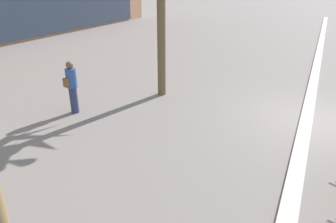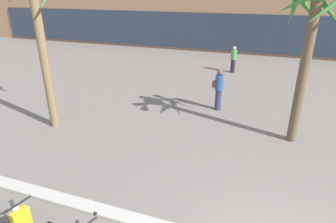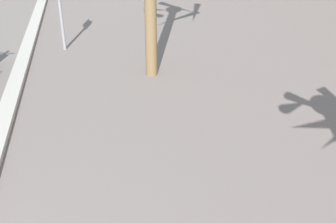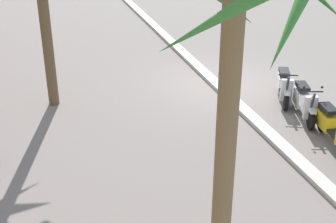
# 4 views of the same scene
# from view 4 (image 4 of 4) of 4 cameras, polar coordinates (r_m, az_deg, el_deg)

# --- Properties ---
(ground_plane) EXTENTS (200.00, 200.00, 0.00)m
(ground_plane) POSITION_cam_4_polar(r_m,az_deg,el_deg) (15.86, 6.76, 3.34)
(ground_plane) COLOR slate
(curb_strip) EXTENTS (60.00, 0.36, 0.12)m
(curb_strip) POSITION_cam_4_polar(r_m,az_deg,el_deg) (15.72, 5.73, 3.41)
(curb_strip) COLOR #BCB7AD
(curb_strip) RESTS_ON ground
(scooter_yellow_lead_nearest) EXTENTS (1.84, 0.67, 1.04)m
(scooter_yellow_lead_nearest) POSITION_cam_4_polar(r_m,az_deg,el_deg) (12.81, 19.17, -1.52)
(scooter_yellow_lead_nearest) COLOR black
(scooter_yellow_lead_nearest) RESTS_ON ground
(scooter_white_gap_after_mid) EXTENTS (1.79, 0.81, 1.17)m
(scooter_white_gap_after_mid) POSITION_cam_4_polar(r_m,az_deg,el_deg) (13.94, 16.09, 1.22)
(scooter_white_gap_after_mid) COLOR black
(scooter_white_gap_after_mid) RESTS_ON ground
(scooter_white_far_back) EXTENTS (1.70, 0.93, 1.04)m
(scooter_white_far_back) POSITION_cam_4_polar(r_m,az_deg,el_deg) (14.91, 13.84, 3.11)
(scooter_white_far_back) COLOR black
(scooter_white_far_back) RESTS_ON ground
(palm_tree_far_corner) EXTENTS (2.49, 2.53, 5.59)m
(palm_tree_far_corner) POSITION_cam_4_polar(r_m,az_deg,el_deg) (5.96, 7.95, 8.37)
(palm_tree_far_corner) COLOR olive
(palm_tree_far_corner) RESTS_ON ground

